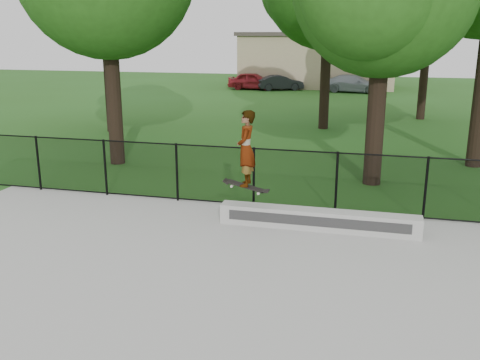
% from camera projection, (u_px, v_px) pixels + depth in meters
% --- Properties ---
extents(ground, '(100.00, 100.00, 0.00)m').
position_uv_depth(ground, '(163.00, 333.00, 7.76)').
color(ground, '#245217').
rests_on(ground, ground).
extents(concrete_slab, '(14.00, 12.00, 0.06)m').
position_uv_depth(concrete_slab, '(163.00, 332.00, 7.75)').
color(concrete_slab, '#A9A8A3').
rests_on(concrete_slab, ground).
extents(grind_ledge, '(4.35, 0.40, 0.44)m').
position_uv_depth(grind_ledge, '(318.00, 220.00, 11.67)').
color(grind_ledge, '#B2B2AD').
rests_on(grind_ledge, concrete_slab).
extents(car_a, '(3.82, 1.59, 1.30)m').
position_uv_depth(car_a, '(253.00, 81.00, 41.16)').
color(car_a, maroon).
rests_on(car_a, ground).
extents(car_b, '(3.35, 2.37, 1.14)m').
position_uv_depth(car_b, '(280.00, 83.00, 40.69)').
color(car_b, black).
rests_on(car_b, ground).
extents(car_c, '(4.24, 2.35, 1.27)m').
position_uv_depth(car_c, '(354.00, 84.00, 39.17)').
color(car_c, '#8B939D').
rests_on(car_c, ground).
extents(skater_airborne, '(0.83, 0.64, 1.82)m').
position_uv_depth(skater_airborne, '(246.00, 150.00, 11.46)').
color(skater_airborne, black).
rests_on(skater_airborne, ground).
extents(chainlink_fence, '(16.06, 0.06, 1.50)m').
position_uv_depth(chainlink_fence, '(254.00, 177.00, 13.06)').
color(chainlink_fence, black).
rests_on(chainlink_fence, concrete_slab).
extents(distant_building, '(12.40, 6.40, 4.30)m').
position_uv_depth(distant_building, '(318.00, 59.00, 43.17)').
color(distant_building, tan).
rests_on(distant_building, ground).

